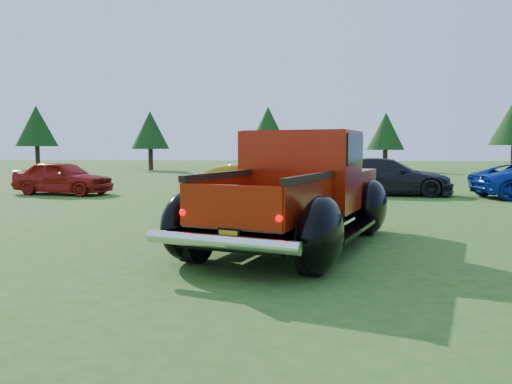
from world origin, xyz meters
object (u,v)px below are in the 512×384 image
pickup_truck (301,190)px  tree_far_west (36,126)px  tree_west (150,130)px  show_car_yellow (244,182)px  tree_mid_right (386,131)px  tree_mid_left (268,127)px  show_car_red (63,178)px  show_car_grey (386,176)px

pickup_truck → tree_far_west: bearing=144.5°
tree_west → show_car_yellow: bearing=-63.5°
pickup_truck → tree_mid_right: bearing=96.7°
tree_mid_right → tree_west: bearing=-176.8°
tree_mid_right → show_car_yellow: size_ratio=1.23×
tree_mid_left → tree_mid_right: tree_mid_left is taller
tree_mid_right → pickup_truck: bearing=-100.3°
show_car_red → show_car_yellow: bearing=-88.8°
tree_west → pickup_truck: tree_west is taller
tree_mid_right → show_car_grey: tree_mid_right is taller
tree_far_west → show_car_grey: (25.50, -19.71, -2.84)m
tree_mid_right → pickup_truck: tree_mid_right is taller
tree_west → show_car_red: (3.50, -20.07, -2.47)m
tree_mid_right → show_car_yellow: tree_mid_right is taller
tree_west → show_car_red: tree_west is taller
tree_mid_left → show_car_grey: tree_mid_left is taller
tree_mid_right → show_car_grey: bearing=-97.2°
tree_mid_right → tree_mid_left: bearing=173.7°
tree_west → show_car_red: size_ratio=1.23×
show_car_red → show_car_yellow: show_car_red is taller
tree_mid_left → show_car_yellow: size_ratio=1.40×
tree_far_west → show_car_red: (13.50, -21.07, -2.88)m
tree_west → tree_mid_right: size_ratio=1.05×
tree_far_west → show_car_red: 25.19m
tree_mid_left → pickup_truck: 30.81m
tree_west → tree_mid_right: (18.00, 1.00, -0.14)m
pickup_truck → show_car_red: pickup_truck is taller
pickup_truck → show_car_red: (-9.17, 8.42, -0.34)m
tree_mid_left → show_car_grey: 21.87m
tree_west → tree_mid_right: 18.03m
pickup_truck → show_car_grey: bearing=90.8°
tree_far_west → show_car_grey: bearing=-37.7°
tree_mid_left → show_car_yellow: (1.50, -23.03, -2.79)m
tree_mid_left → show_car_grey: (6.50, -20.71, -2.70)m
show_car_yellow → tree_mid_right: bearing=-26.8°
tree_far_west → pickup_truck: tree_far_west is taller
tree_far_west → tree_mid_left: 19.03m
tree_west → show_car_grey: size_ratio=0.98×
pickup_truck → tree_mid_left: bearing=113.8°
show_car_grey → pickup_truck: bearing=169.4°
tree_far_west → tree_mid_left: tree_far_west is taller
show_car_grey → tree_west: bearing=45.1°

